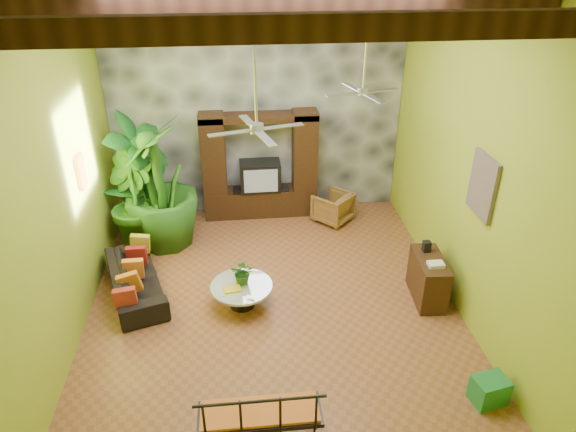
{
  "coord_description": "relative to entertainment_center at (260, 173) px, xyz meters",
  "views": [
    {
      "loc": [
        -0.49,
        -6.81,
        5.43
      ],
      "look_at": [
        0.28,
        0.2,
        1.53
      ],
      "focal_mm": 32.0,
      "sensor_mm": 36.0,
      "label": 1
    }
  ],
  "objects": [
    {
      "name": "ground",
      "position": [
        0.0,
        -3.14,
        -0.97
      ],
      "size": [
        7.0,
        7.0,
        0.0
      ],
      "primitive_type": "plane",
      "color": "brown",
      "rests_on": "ground"
    },
    {
      "name": "back_wall",
      "position": [
        0.0,
        0.36,
        1.53
      ],
      "size": [
        6.0,
        0.02,
        5.0
      ],
      "primitive_type": "cube",
      "color": "#8EAA26",
      "rests_on": "ground"
    },
    {
      "name": "left_wall",
      "position": [
        -3.0,
        -3.14,
        1.53
      ],
      "size": [
        0.02,
        7.0,
        5.0
      ],
      "primitive_type": "cube",
      "color": "#8EAA26",
      "rests_on": "ground"
    },
    {
      "name": "right_wall",
      "position": [
        3.0,
        -3.14,
        1.53
      ],
      "size": [
        0.02,
        7.0,
        5.0
      ],
      "primitive_type": "cube",
      "color": "#8EAA26",
      "rests_on": "ground"
    },
    {
      "name": "stone_accent_wall",
      "position": [
        0.0,
        0.3,
        1.53
      ],
      "size": [
        5.98,
        0.1,
        4.98
      ],
      "primitive_type": "cube",
      "color": "#393B40",
      "rests_on": "ground"
    },
    {
      "name": "entertainment_center",
      "position": [
        0.0,
        0.0,
        0.0
      ],
      "size": [
        2.4,
        0.55,
        2.3
      ],
      "color": "black",
      "rests_on": "ground"
    },
    {
      "name": "ceiling_fan_front",
      "position": [
        -0.2,
        -3.54,
        2.44
      ],
      "size": [
        1.28,
        1.28,
        1.86
      ],
      "color": "#ACACB0",
      "rests_on": "ceiling"
    },
    {
      "name": "ceiling_fan_back",
      "position": [
        1.6,
        -1.94,
        2.44
      ],
      "size": [
        1.28,
        1.28,
        1.86
      ],
      "color": "#ACACB0",
      "rests_on": "ceiling"
    },
    {
      "name": "wall_art_mask",
      "position": [
        -2.96,
        -2.14,
        1.13
      ],
      "size": [
        0.06,
        0.32,
        0.55
      ],
      "primitive_type": "cube",
      "color": "#C29016",
      "rests_on": "left_wall"
    },
    {
      "name": "wall_art_painting",
      "position": [
        2.96,
        -3.74,
        1.33
      ],
      "size": [
        0.06,
        0.7,
        0.9
      ],
      "primitive_type": "cube",
      "color": "navy",
      "rests_on": "right_wall"
    },
    {
      "name": "sofa",
      "position": [
        -2.3,
        -2.61,
        -0.68
      ],
      "size": [
        1.31,
        2.1,
        0.57
      ],
      "primitive_type": "imported",
      "rotation": [
        0.0,
        0.0,
        1.87
      ],
      "color": "black",
      "rests_on": "ground"
    },
    {
      "name": "wicker_armchair",
      "position": [
        1.51,
        -0.48,
        -0.64
      ],
      "size": [
        1.0,
        1.0,
        0.65
      ],
      "primitive_type": "imported",
      "rotation": [
        0.0,
        0.0,
        3.92
      ],
      "color": "olive",
      "rests_on": "ground"
    },
    {
      "name": "tall_plant_a",
      "position": [
        -2.3,
        -0.7,
        0.32
      ],
      "size": [
        1.53,
        1.63,
        2.57
      ],
      "primitive_type": "imported",
      "rotation": [
        0.0,
        0.0,
        0.96
      ],
      "color": "#16561D",
      "rests_on": "ground"
    },
    {
      "name": "tall_plant_b",
      "position": [
        -2.49,
        -1.04,
        0.03
      ],
      "size": [
        1.32,
        1.39,
        2.0
      ],
      "primitive_type": "imported",
      "rotation": [
        0.0,
        0.0,
        2.1
      ],
      "color": "#2A691B",
      "rests_on": "ground"
    },
    {
      "name": "tall_plant_c",
      "position": [
        -1.95,
        -1.0,
        0.31
      ],
      "size": [
        1.62,
        1.62,
        2.54
      ],
      "primitive_type": "imported",
      "rotation": [
        0.0,
        0.0,
        4.57
      ],
      "color": "#235616",
      "rests_on": "ground"
    },
    {
      "name": "coffee_table",
      "position": [
        -0.51,
        -3.14,
        -0.71
      ],
      "size": [
        1.02,
        1.02,
        0.4
      ],
      "rotation": [
        0.0,
        0.0,
        0.21
      ],
      "color": "black",
      "rests_on": "ground"
    },
    {
      "name": "centerpiece_plant",
      "position": [
        -0.47,
        -3.07,
        -0.36
      ],
      "size": [
        0.43,
        0.39,
        0.42
      ],
      "primitive_type": "imported",
      "rotation": [
        0.0,
        0.0,
        -0.17
      ],
      "color": "#265516",
      "rests_on": "coffee_table"
    },
    {
      "name": "yellow_tray",
      "position": [
        -0.66,
        -3.24,
        -0.55
      ],
      "size": [
        0.3,
        0.23,
        0.03
      ],
      "primitive_type": "cube",
      "rotation": [
        0.0,
        0.0,
        0.15
      ],
      "color": "yellow",
      "rests_on": "coffee_table"
    },
    {
      "name": "iron_bench",
      "position": [
        -0.37,
        -5.85,
        -0.42
      ],
      "size": [
        1.47,
        0.54,
        0.57
      ],
      "rotation": [
        0.0,
        0.0,
        -0.0
      ],
      "color": "black",
      "rests_on": "ground"
    },
    {
      "name": "side_console",
      "position": [
        2.58,
        -3.28,
        -0.57
      ],
      "size": [
        0.51,
        1.01,
        0.78
      ],
      "primitive_type": "cube",
      "rotation": [
        0.0,
        0.0,
        -0.07
      ],
      "color": "#3A2012",
      "rests_on": "ground"
    },
    {
      "name": "green_bin",
      "position": [
        2.65,
        -5.5,
        -0.78
      ],
      "size": [
        0.49,
        0.4,
        0.38
      ],
      "primitive_type": "cube",
      "rotation": [
        0.0,
        0.0,
        0.19
      ],
      "color": "#1B681C",
      "rests_on": "ground"
    }
  ]
}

